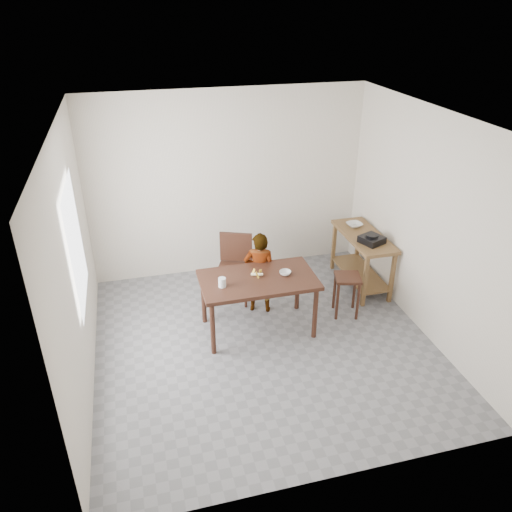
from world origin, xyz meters
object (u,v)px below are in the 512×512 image
object	(u,v)px
child	(260,273)
dining_chair	(234,270)
dining_table	(258,304)
prep_counter	(361,260)
stool	(346,295)

from	to	relation	value
child	dining_chair	distance (m)	0.45
dining_table	prep_counter	distance (m)	1.86
dining_table	child	distance (m)	0.49
dining_table	prep_counter	bearing A→B (deg)	22.15
dining_table	stool	xyz separation A→B (m)	(1.21, 0.05, -0.09)
prep_counter	dining_chair	bearing A→B (deg)	177.67
stool	child	bearing A→B (deg)	160.68
dining_table	child	xyz separation A→B (m)	(0.13, 0.43, 0.19)
child	dining_chair	size ratio (longest dim) A/B	1.24
dining_table	stool	size ratio (longest dim) A/B	2.46
prep_counter	stool	size ratio (longest dim) A/B	2.11
prep_counter	dining_table	bearing A→B (deg)	-157.85
child	dining_chair	xyz separation A→B (m)	(-0.27, 0.35, -0.11)
child	stool	bearing A→B (deg)	-179.86
dining_chair	dining_table	bearing A→B (deg)	-58.10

